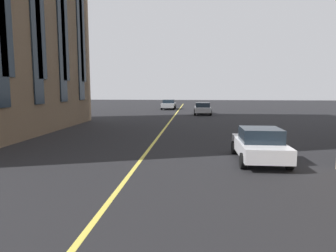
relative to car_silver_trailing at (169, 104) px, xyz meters
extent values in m
cube|color=#D8C64C|center=(-24.59, -1.54, -0.70)|extent=(80.00, 0.16, 0.01)
cube|color=#B7BABF|center=(-0.05, 0.00, -0.11)|extent=(4.40, 1.80, 0.55)
cube|color=#19232D|center=(0.17, 0.00, 0.42)|extent=(1.85, 1.58, 0.50)
cylinder|color=black|center=(-1.50, -0.86, -0.38)|extent=(0.64, 0.22, 0.64)
cylinder|color=black|center=(-1.50, 0.86, -0.38)|extent=(0.64, 0.22, 0.64)
cylinder|color=black|center=(1.40, -0.86, -0.38)|extent=(0.64, 0.22, 0.64)
cylinder|color=black|center=(1.40, 0.86, -0.38)|extent=(0.64, 0.22, 0.64)
cube|color=silver|center=(-30.85, -6.44, -0.13)|extent=(3.90, 1.75, 0.55)
cube|color=#19232D|center=(-31.04, -6.44, 0.42)|extent=(1.64, 1.54, 0.55)
cylinder|color=black|center=(-29.56, -5.60, -0.40)|extent=(0.60, 0.21, 0.60)
cylinder|color=black|center=(-29.56, -7.28, -0.40)|extent=(0.60, 0.21, 0.60)
cylinder|color=black|center=(-32.14, -5.60, -0.40)|extent=(0.60, 0.21, 0.60)
cylinder|color=black|center=(-32.14, -7.28, -0.40)|extent=(0.60, 0.21, 0.60)
cube|color=#B7BABF|center=(-8.40, -4.67, -0.11)|extent=(4.40, 1.80, 0.55)
cube|color=#19232D|center=(-8.62, -4.67, 0.42)|extent=(1.85, 1.58, 0.50)
cylinder|color=black|center=(-6.95, -3.80, -0.38)|extent=(0.64, 0.22, 0.64)
cylinder|color=black|center=(-6.95, -5.53, -0.38)|extent=(0.64, 0.22, 0.64)
cylinder|color=black|center=(-9.85, -3.80, -0.38)|extent=(0.64, 0.22, 0.64)
cylinder|color=black|center=(-9.85, -5.53, -0.38)|extent=(0.64, 0.22, 0.64)
cube|color=#19232D|center=(-25.26, 5.91, 6.76)|extent=(1.10, 0.10, 10.91)
cube|color=#19232D|center=(-21.69, 5.91, 6.76)|extent=(1.10, 0.10, 10.91)
cube|color=#19232D|center=(-18.12, 5.91, 6.76)|extent=(1.10, 0.10, 10.91)
camera|label=1|loc=(-43.30, -3.79, 2.28)|focal=32.13mm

